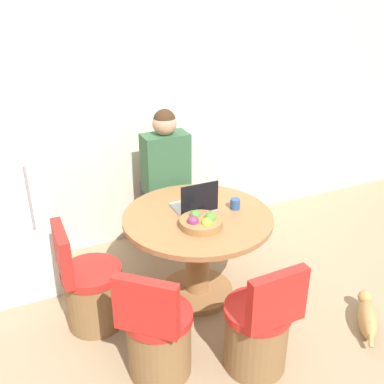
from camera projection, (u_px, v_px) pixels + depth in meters
The scene contains 11 objects.
ground_plane at pixel (222, 317), 3.41m from camera, with size 12.00×12.00×0.00m, color #9E8466.
wall_back at pixel (149, 105), 4.04m from camera, with size 7.00×0.06×2.60m.
dining_table at pixel (197, 241), 3.46m from camera, with size 1.13×1.13×0.72m.
chair_near_camera at pixel (258, 332), 2.86m from camera, with size 0.43×0.43×0.83m.
chair_left_side at pixel (91, 291), 3.23m from camera, with size 0.43×0.43×0.83m.
chair_near_left_corner at pixel (158, 338), 2.82m from camera, with size 0.50×0.50×0.83m.
person_seated at pixel (165, 174), 4.02m from camera, with size 0.40×0.37×1.35m.
laptop at pixel (195, 204), 3.41m from camera, with size 0.30×0.25×0.25m.
fruit_bowl at pixel (201, 222), 3.19m from camera, with size 0.31×0.31×0.10m.
coffee_cup at pixel (235, 204), 3.44m from camera, with size 0.08×0.08×0.08m.
cat at pixel (367, 317), 3.27m from camera, with size 0.36×0.43×0.18m.
Camera 1 is at (-1.33, -2.33, 2.32)m, focal length 42.00 mm.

